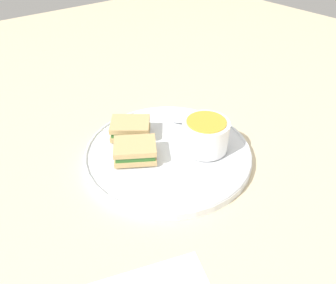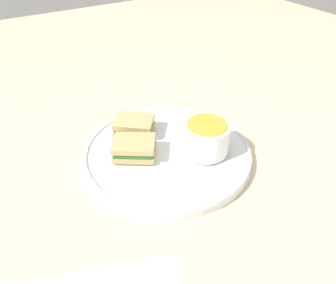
{
  "view_description": "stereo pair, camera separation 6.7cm",
  "coord_description": "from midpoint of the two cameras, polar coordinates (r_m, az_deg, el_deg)",
  "views": [
    {
      "loc": [
        -0.42,
        0.33,
        0.44
      ],
      "look_at": [
        0.0,
        0.0,
        0.04
      ],
      "focal_mm": 35.0,
      "sensor_mm": 36.0,
      "label": 1
    },
    {
      "loc": [
        -0.46,
        0.28,
        0.44
      ],
      "look_at": [
        0.0,
        0.0,
        0.04
      ],
      "focal_mm": 35.0,
      "sensor_mm": 36.0,
      "label": 2
    }
  ],
  "objects": [
    {
      "name": "sandwich_half_near",
      "position": [
        0.72,
        -3.31,
        2.76
      ],
      "size": [
        0.1,
        0.11,
        0.03
      ],
      "rotation": [
        0.0,
        0.0,
        0.9
      ],
      "color": "tan",
      "rests_on": "plate"
    },
    {
      "name": "sandwich_half_far",
      "position": [
        0.66,
        -3.04,
        -1.14
      ],
      "size": [
        0.1,
        0.11,
        0.03
      ],
      "rotation": [
        0.0,
        0.0,
        0.99
      ],
      "color": "tan",
      "rests_on": "plate"
    },
    {
      "name": "soup_bowl",
      "position": [
        0.67,
        9.5,
        0.73
      ],
      "size": [
        0.1,
        0.1,
        0.06
      ],
      "color": "white",
      "rests_on": "plate"
    },
    {
      "name": "spoon",
      "position": [
        0.76,
        5.58,
        3.45
      ],
      "size": [
        0.11,
        0.04,
        0.01
      ],
      "rotation": [
        0.0,
        0.0,
        6.55
      ],
      "color": "silver",
      "rests_on": "plate"
    },
    {
      "name": "plate",
      "position": [
        0.69,
        2.79,
        -1.92
      ],
      "size": [
        0.35,
        0.35,
        0.02
      ],
      "color": "white",
      "rests_on": "ground_plane"
    },
    {
      "name": "ground_plane",
      "position": [
        0.7,
        2.77,
        -2.59
      ],
      "size": [
        2.4,
        2.4,
        0.0
      ],
      "primitive_type": "plane",
      "color": "beige"
    }
  ]
}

